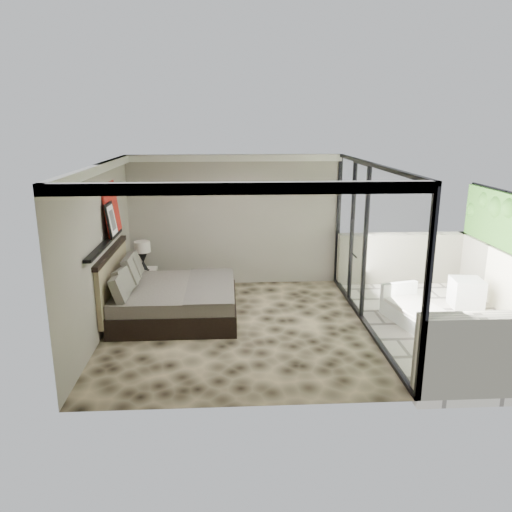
{
  "coord_description": "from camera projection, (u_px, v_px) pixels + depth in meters",
  "views": [
    {
      "loc": [
        -0.14,
        -8.04,
        3.45
      ],
      "look_at": [
        0.34,
        0.4,
        1.17
      ],
      "focal_mm": 35.0,
      "sensor_mm": 36.0,
      "label": 1
    }
  ],
  "objects": [
    {
      "name": "lounger",
      "position": [
        418.0,
        314.0,
        8.77
      ],
      "size": [
        1.04,
        1.58,
        0.57
      ],
      "rotation": [
        0.0,
        0.0,
        0.24
      ],
      "color": "white",
      "rests_on": "terrace_slab"
    },
    {
      "name": "bed",
      "position": [
        170.0,
        298.0,
        9.02
      ],
      "size": [
        2.22,
        2.15,
        1.23
      ],
      "color": "black",
      "rests_on": "floor"
    },
    {
      "name": "glass_wall",
      "position": [
        370.0,
        247.0,
        8.41
      ],
      "size": [
        0.08,
        5.0,
        2.8
      ],
      "primitive_type": "cube",
      "color": "white",
      "rests_on": "floor"
    },
    {
      "name": "left_wall",
      "position": [
        100.0,
        251.0,
        8.17
      ],
      "size": [
        0.02,
        5.0,
        2.8
      ],
      "primitive_type": "cube",
      "color": "gray",
      "rests_on": "floor"
    },
    {
      "name": "abstract_canvas",
      "position": [
        111.0,
        208.0,
        8.8
      ],
      "size": [
        0.13,
        0.9,
        0.9
      ],
      "primitive_type": "cube",
      "rotation": [
        0.0,
        -0.1,
        0.0
      ],
      "color": "red",
      "rests_on": "picture_ledge"
    },
    {
      "name": "ceiling",
      "position": [
        236.0,
        165.0,
        7.93
      ],
      "size": [
        4.5,
        5.0,
        0.02
      ],
      "primitive_type": "cube",
      "color": "silver",
      "rests_on": "back_wall"
    },
    {
      "name": "framed_print",
      "position": [
        111.0,
        220.0,
        8.54
      ],
      "size": [
        0.11,
        0.5,
        0.6
      ],
      "primitive_type": "cube",
      "rotation": [
        0.0,
        -0.14,
        0.0
      ],
      "color": "black",
      "rests_on": "picture_ledge"
    },
    {
      "name": "table_lamp",
      "position": [
        143.0,
        252.0,
        10.15
      ],
      "size": [
        0.32,
        0.32,
        0.59
      ],
      "color": "black",
      "rests_on": "nightstand"
    },
    {
      "name": "floor",
      "position": [
        238.0,
        327.0,
        8.65
      ],
      "size": [
        5.0,
        5.0,
        0.0
      ],
      "primitive_type": "plane",
      "color": "black",
      "rests_on": "ground"
    },
    {
      "name": "terrace_slab",
      "position": [
        448.0,
        326.0,
        8.88
      ],
      "size": [
        3.0,
        5.0,
        0.12
      ],
      "primitive_type": "cube",
      "color": "beige",
      "rests_on": "ground"
    },
    {
      "name": "picture_ledge",
      "position": [
        105.0,
        244.0,
        8.24
      ],
      "size": [
        0.12,
        2.2,
        0.05
      ],
      "primitive_type": "cube",
      "color": "black",
      "rests_on": "left_wall"
    },
    {
      "name": "nightstand",
      "position": [
        143.0,
        281.0,
        10.28
      ],
      "size": [
        0.64,
        0.64,
        0.55
      ],
      "primitive_type": "cube",
      "rotation": [
        0.0,
        0.0,
        -0.18
      ],
      "color": "black",
      "rests_on": "floor"
    },
    {
      "name": "back_wall",
      "position": [
        234.0,
        221.0,
        10.69
      ],
      "size": [
        4.5,
        0.02,
        2.8
      ],
      "primitive_type": "cube",
      "color": "gray",
      "rests_on": "floor"
    },
    {
      "name": "ottoman",
      "position": [
        466.0,
        293.0,
        9.57
      ],
      "size": [
        0.61,
        0.61,
        0.55
      ],
      "primitive_type": "cube",
      "rotation": [
        0.0,
        0.0,
        -0.12
      ],
      "color": "silver",
      "rests_on": "terrace_slab"
    }
  ]
}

